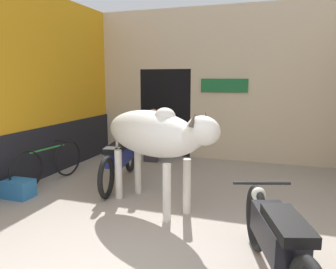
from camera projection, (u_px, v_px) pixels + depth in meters
name	position (u px, v px, depth m)	size (l,w,h in m)	color
wall_left_shopfront	(26.00, 90.00, 5.73)	(0.25, 5.27, 3.41)	orange
wall_back_with_doorway	(199.00, 95.00, 7.71)	(5.51, 0.93, 3.41)	beige
cow	(154.00, 135.00, 4.58)	(2.09, 1.46, 1.46)	silver
motorcycle_near	(277.00, 241.00, 2.82)	(0.80, 2.09, 0.81)	black
motorcycle_far	(120.00, 159.00, 5.78)	(0.63, 2.14, 0.77)	black
bicycle	(49.00, 163.00, 5.82)	(0.44, 1.65, 0.70)	black
shopkeeper_seated	(153.00, 134.00, 7.35)	(0.45, 0.33, 1.17)	#3D3842
plastic_stool	(142.00, 149.00, 7.53)	(0.38, 0.38, 0.44)	beige
crate	(18.00, 189.00, 5.12)	(0.44, 0.32, 0.28)	teal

